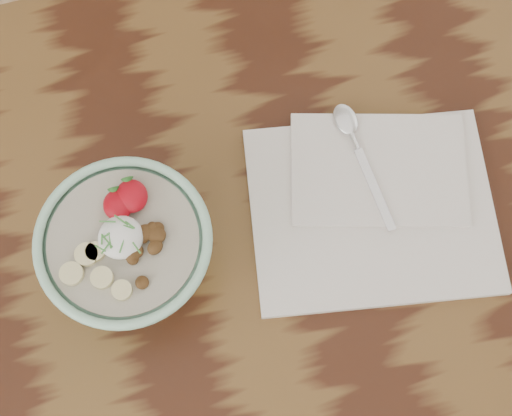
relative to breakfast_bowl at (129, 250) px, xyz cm
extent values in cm
cube|color=#371A0D|center=(1.50, -5.69, -8.30)|extent=(160.00, 90.00, 4.00)
cylinder|color=#4C2D19|center=(73.50, 31.31, -45.80)|extent=(7.00, 7.00, 71.00)
cylinder|color=#A0D8B8|center=(-0.01, -0.03, -5.71)|extent=(8.20, 8.20, 1.17)
torus|color=#A0D8B8|center=(-0.01, -0.03, 3.86)|extent=(18.65, 18.65, 1.07)
cylinder|color=beige|center=(-0.01, -0.03, 3.27)|extent=(15.82, 15.82, 0.98)
ellipsoid|color=white|center=(-0.04, 0.08, 4.66)|extent=(4.69, 4.69, 2.58)
ellipsoid|color=#A20713|center=(0.41, 3.59, 4.61)|extent=(3.10, 3.41, 1.71)
cone|color=#286623|center=(0.41, 4.98, 4.91)|extent=(1.40, 1.03, 1.52)
ellipsoid|color=#A20713|center=(2.00, 4.14, 4.69)|extent=(3.39, 3.73, 1.87)
cone|color=#286623|center=(2.00, 5.66, 4.99)|extent=(1.40, 1.03, 1.52)
cylinder|color=beige|center=(-1.14, -5.20, 4.16)|extent=(2.09, 2.09, 0.70)
cylinder|color=beige|center=(-2.82, -3.40, 4.16)|extent=(2.31, 2.31, 0.70)
cylinder|color=beige|center=(-3.83, -0.60, 4.16)|extent=(2.45, 2.45, 0.70)
cylinder|color=beige|center=(-5.70, -2.16, 4.16)|extent=(2.43, 2.43, 0.70)
cylinder|color=beige|center=(-2.90, -0.54, 4.16)|extent=(2.01, 2.01, 0.70)
ellipsoid|color=#583819|center=(3.53, -0.62, 4.40)|extent=(2.10, 2.00, 1.05)
ellipsoid|color=#583819|center=(3.09, -1.80, 4.39)|extent=(2.29, 2.21, 1.17)
ellipsoid|color=#583819|center=(3.76, 0.10, 4.27)|extent=(2.07, 2.07, 0.84)
ellipsoid|color=#583819|center=(0.61, -2.31, 4.21)|extent=(1.33, 1.40, 0.93)
ellipsoid|color=#583819|center=(0.67, -1.96, 4.36)|extent=(1.76, 1.39, 1.33)
ellipsoid|color=#583819|center=(0.99, -4.99, 4.25)|extent=(1.59, 1.63, 0.82)
ellipsoid|color=#583819|center=(2.39, -0.03, 4.39)|extent=(2.50, 2.43, 1.11)
ellipsoid|color=#583819|center=(2.06, -0.39, 4.27)|extent=(1.50, 1.74, 0.96)
ellipsoid|color=#583819|center=(1.14, -1.69, 4.27)|extent=(2.06, 2.05, 1.11)
ellipsoid|color=#583819|center=(0.55, -2.02, 4.24)|extent=(1.79, 1.81, 0.86)
ellipsoid|color=#583819|center=(3.26, 0.22, 4.30)|extent=(1.57, 1.77, 1.07)
cylinder|color=#438A3A|center=(-1.79, 0.04, 5.76)|extent=(0.42, 1.12, 0.22)
cylinder|color=#438A3A|center=(-0.67, 0.07, 5.76)|extent=(1.13, 0.91, 0.22)
cylinder|color=#438A3A|center=(-1.31, -0.30, 5.76)|extent=(0.90, 1.62, 0.24)
cylinder|color=#438A3A|center=(-2.13, -0.85, 5.76)|extent=(1.03, 1.02, 0.22)
cylinder|color=#438A3A|center=(0.51, 1.49, 5.76)|extent=(1.23, 1.49, 0.24)
cylinder|color=#438A3A|center=(-0.85, 1.71, 5.76)|extent=(1.63, 0.66, 0.24)
cylinder|color=#438A3A|center=(0.05, -1.12, 5.76)|extent=(0.99, 1.52, 0.24)
cylinder|color=#438A3A|center=(1.06, 0.59, 5.76)|extent=(1.03, 0.73, 0.22)
cylinder|color=#438A3A|center=(-1.68, -1.03, 5.76)|extent=(1.07, 0.94, 0.22)
cylinder|color=#438A3A|center=(1.27, 0.75, 5.76)|extent=(0.88, 1.07, 0.22)
cylinder|color=#438A3A|center=(-1.16, 0.31, 5.76)|extent=(1.01, 0.29, 0.21)
cylinder|color=#438A3A|center=(1.39, -1.77, 5.76)|extent=(0.68, 1.39, 0.23)
cylinder|color=#438A3A|center=(-1.02, -0.31, 5.76)|extent=(0.35, 1.68, 0.24)
cube|color=silver|center=(28.26, -1.22, -5.75)|extent=(32.24, 27.76, 1.10)
cube|color=silver|center=(30.47, 3.18, -4.86)|extent=(24.08, 19.54, 0.66)
cube|color=silver|center=(29.06, 0.77, -4.37)|extent=(1.72, 10.80, 0.33)
cylinder|color=silver|center=(28.62, 7.54, -4.21)|extent=(0.83, 2.84, 0.65)
ellipsoid|color=silver|center=(28.45, 10.22, -4.09)|extent=(3.13, 4.47, 0.89)
camera|label=1|loc=(7.92, -22.86, 74.64)|focal=50.00mm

